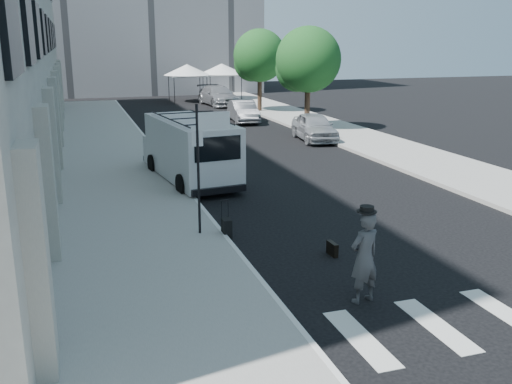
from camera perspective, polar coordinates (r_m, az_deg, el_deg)
ground at (r=13.66m, az=8.18°, el=-7.75°), size 120.00×120.00×0.00m
sidewalk_left at (r=27.79m, az=-14.67°, el=3.79°), size 4.50×48.00×0.15m
sidewalk_right at (r=34.92m, az=7.22°, el=6.37°), size 4.00×56.00×0.15m
sign_pole at (r=15.07m, az=-4.99°, el=5.03°), size 1.03×0.07×3.50m
tree_near at (r=34.09m, az=4.98°, el=12.81°), size 3.80×3.83×6.03m
tree_far at (r=42.53m, az=0.17°, el=13.29°), size 3.80×3.83×6.03m
tent_left at (r=50.27m, az=-6.91°, el=12.01°), size 4.00×4.00×3.20m
tent_right at (r=51.47m, az=-3.45°, el=12.16°), size 4.00×4.00×3.20m
businessman at (r=11.84m, az=10.78°, el=-6.45°), size 0.80×0.63×1.94m
briefcase at (r=14.49m, az=7.64°, el=-5.65°), size 0.14×0.44×0.34m
suitcase at (r=15.57m, az=-2.96°, el=-3.63°), size 0.24×0.37×1.04m
cargo_van at (r=21.86m, az=-6.68°, el=4.28°), size 2.79×6.45×2.35m
parked_car_a at (r=30.78m, az=5.86°, el=6.50°), size 2.26×4.50×1.47m
parked_car_b at (r=37.60m, az=-1.27°, el=8.06°), size 1.90×4.37×1.40m
parked_car_c at (r=47.48m, az=-3.79°, el=9.59°), size 2.74×5.66×1.59m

